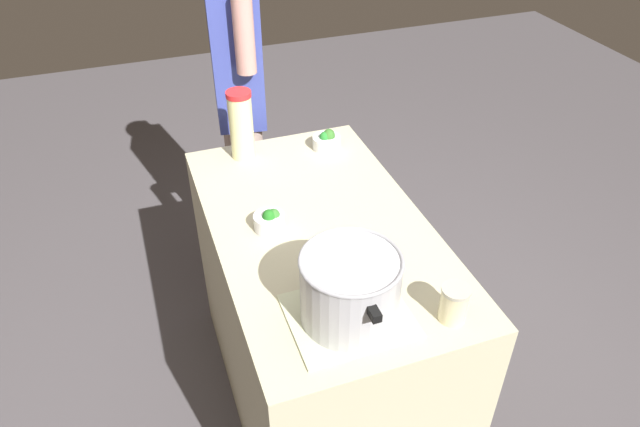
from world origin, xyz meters
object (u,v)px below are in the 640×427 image
(lemonade_pitcher, at_px, (241,125))
(mason_jar, at_px, (454,303))
(person_cook, at_px, (240,108))
(broccoli_bowl_front, at_px, (270,221))
(cooking_pot, at_px, (350,287))
(broccoli_bowl_center, at_px, (327,141))

(lemonade_pitcher, xyz_separation_m, mason_jar, (-1.03, -0.34, -0.08))
(lemonade_pitcher, distance_m, mason_jar, 1.09)
(person_cook, bearing_deg, mason_jar, -169.68)
(lemonade_pitcher, distance_m, person_cook, 0.42)
(broccoli_bowl_front, xyz_separation_m, person_cook, (0.87, -0.10, -0.02))
(cooking_pot, height_order, broccoli_bowl_center, cooking_pot)
(mason_jar, relative_size, broccoli_bowl_center, 0.99)
(mason_jar, bearing_deg, person_cook, 10.32)
(mason_jar, bearing_deg, broccoli_bowl_center, 0.48)
(cooking_pot, relative_size, lemonade_pitcher, 1.26)
(broccoli_bowl_front, height_order, person_cook, person_cook)
(lemonade_pitcher, relative_size, broccoli_bowl_center, 2.45)
(mason_jar, distance_m, person_cook, 1.45)
(mason_jar, relative_size, broccoli_bowl_front, 1.08)
(cooking_pot, xyz_separation_m, mason_jar, (-0.10, -0.27, -0.06))
(cooking_pot, bearing_deg, lemonade_pitcher, 4.36)
(cooking_pot, distance_m, broccoli_bowl_front, 0.47)
(broccoli_bowl_front, bearing_deg, person_cook, -6.85)
(mason_jar, height_order, person_cook, person_cook)
(cooking_pot, height_order, mason_jar, cooking_pot)
(lemonade_pitcher, xyz_separation_m, person_cook, (0.39, -0.08, -0.13))
(lemonade_pitcher, height_order, broccoli_bowl_front, lemonade_pitcher)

